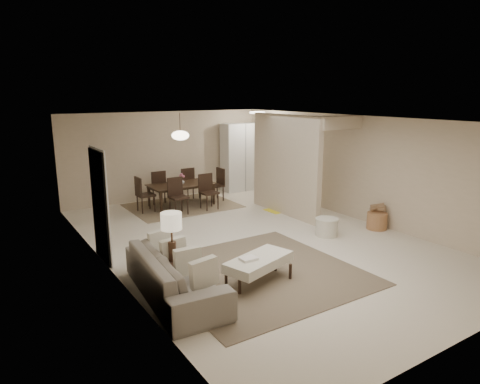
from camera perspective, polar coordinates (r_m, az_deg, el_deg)
floor at (r=9.05m, az=1.88°, el=-6.37°), size 9.00×9.00×0.00m
ceiling at (r=8.55m, az=2.01°, el=9.64°), size 9.00×9.00×0.00m
back_wall at (r=12.62m, az=-9.81°, el=4.86°), size 6.00×0.00×6.00m
left_wall at (r=7.46m, az=-17.36°, el=-1.18°), size 0.00×9.00×9.00m
right_wall at (r=10.68m, az=15.32°, el=3.12°), size 0.00×9.00×9.00m
partition at (r=10.76m, az=6.05°, el=3.58°), size 0.15×2.50×2.50m
doorway at (r=8.09m, az=-18.21°, el=-1.84°), size 0.04×0.90×2.04m
pantry_cabinet at (r=13.43m, az=0.10°, el=4.68°), size 1.20×0.55×2.10m
flush_light at (r=12.48m, az=2.32°, el=10.54°), size 0.44×0.44×0.05m
living_rug at (r=7.46m, az=2.42°, el=-10.68°), size 3.20×3.20×0.01m
sofa at (r=6.63m, az=-8.69°, el=-10.81°), size 2.42×1.11×0.69m
ottoman_bench at (r=7.00m, az=2.53°, el=-9.34°), size 1.31×0.88×0.43m
side_table at (r=6.83m, az=-8.89°, el=-10.92°), size 0.54×0.54×0.50m
table_lamp at (r=6.55m, az=-9.14°, el=-4.41°), size 0.32×0.32×0.76m
round_pouf at (r=9.42m, az=11.48°, el=-4.61°), size 0.49×0.49×0.38m
wicker_basket at (r=10.16m, az=17.78°, el=-3.69°), size 0.46×0.46×0.38m
dining_rug at (r=11.78m, az=-7.67°, el=-1.83°), size 2.80×2.10×0.01m
dining_table at (r=11.71m, az=-7.72°, el=-0.41°), size 1.75×1.01×0.61m
dining_chairs at (r=11.67m, az=-7.74°, el=0.35°), size 2.50×1.83×0.93m
vase at (r=11.62m, az=-7.77°, el=1.42°), size 0.17×0.17×0.15m
yellow_mat at (r=11.38m, az=5.66°, el=-2.30°), size 0.91×0.57×0.01m
pendant_light at (r=11.44m, az=-7.96°, el=7.48°), size 0.46×0.46×0.71m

